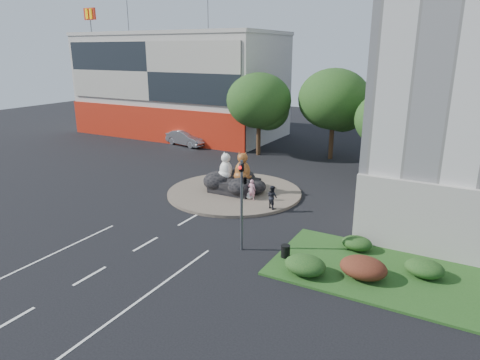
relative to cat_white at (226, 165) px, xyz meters
The scene contains 22 objects.
ground 10.17m from the cat_white, 86.08° to the right, with size 120.00×120.00×0.00m, color black.
roundabout_island 2.13m from the cat_white, ahead, with size 10.00×10.00×0.20m, color brown.
rock_plinth 1.62m from the cat_white, ahead, with size 3.20×2.60×0.90m, color black, non-canonical shape.
shophouse_block 25.30m from the cat_white, 133.92° to the left, with size 25.20×12.30×17.40m.
grass_verge 14.59m from the cat_white, 28.64° to the right, with size 10.00×6.00×0.12m, color #1E4818.
tree_left 12.95m from the cat_white, 104.99° to the left, with size 6.46×6.46×8.27m.
tree_mid 15.02m from the cat_white, 75.15° to the left, with size 6.84×6.84×8.76m.
tree_right 14.29m from the cat_white, 46.12° to the left, with size 5.70×5.70×7.30m.
hedge_near_green 13.26m from the cat_white, 42.68° to the right, with size 2.00×1.60×0.90m, color #133D17.
hedge_red 14.61m from the cat_white, 33.05° to the right, with size 2.20×1.76×0.99m, color #461F12.
hedge_mid_green 16.10m from the cat_white, 23.64° to the right, with size 1.80×1.44×0.81m, color #133D17.
hedge_back_green 12.41m from the cat_white, 24.63° to the right, with size 1.60×1.28×0.72m, color #133D17.
traffic_light 9.92m from the cat_white, 53.92° to the right, with size 0.44×1.24×5.00m.
street_lamp 13.85m from the cat_white, ahead, with size 2.34×0.22×8.06m.
cat_white is the anchor object (origin of this frame).
cat_tabby 1.32m from the cat_white, ahead, with size 1.31×1.13×2.18m, color #C77729, non-canonical shape.
kitten_calico 1.79m from the cat_white, 135.54° to the right, with size 0.56×0.49×0.94m, color silver, non-canonical shape.
kitten_white 3.02m from the cat_white, 19.60° to the right, with size 0.52×0.45×0.86m, color silver, non-canonical shape.
pedestrian_pink 3.13m from the cat_white, 20.28° to the right, with size 0.54×0.36×1.49m, color pink.
pedestrian_dark 5.16m from the cat_white, 21.53° to the right, with size 0.77×0.60×1.58m, color black.
parked_car 17.40m from the cat_white, 135.58° to the left, with size 1.83×5.23×1.72m, color #929399.
litter_bin 11.41m from the cat_white, 43.56° to the right, with size 0.47×0.47×0.65m, color black.
Camera 1 is at (15.10, -16.46, 10.38)m, focal length 32.00 mm.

